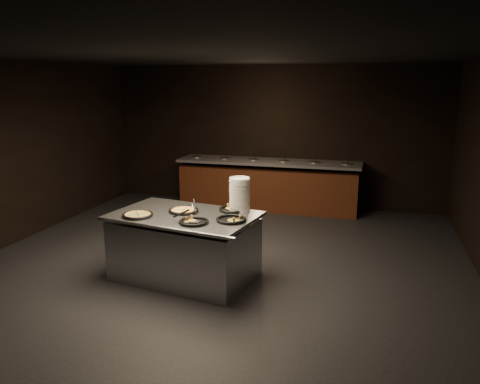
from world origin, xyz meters
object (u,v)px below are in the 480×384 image
Objects in this scene: plate_stack at (240,195)px; pan_veggie_whole at (138,215)px; serving_counter at (185,247)px; pan_cheese_whole at (184,210)px.

plate_stack is 1.14× the size of pan_veggie_whole.
pan_veggie_whole is at bearing -144.65° from serving_counter.
pan_cheese_whole is at bearing 36.36° from pan_veggie_whole.
pan_cheese_whole reaches higher than serving_counter.
plate_stack reaches higher than pan_veggie_whole.
pan_veggie_whole is at bearing -153.18° from plate_stack.
plate_stack is at bearing 36.54° from serving_counter.
plate_stack is (0.66, 0.34, 0.68)m from serving_counter.
plate_stack reaches higher than serving_counter.
pan_veggie_whole and pan_cheese_whole have the same top height.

